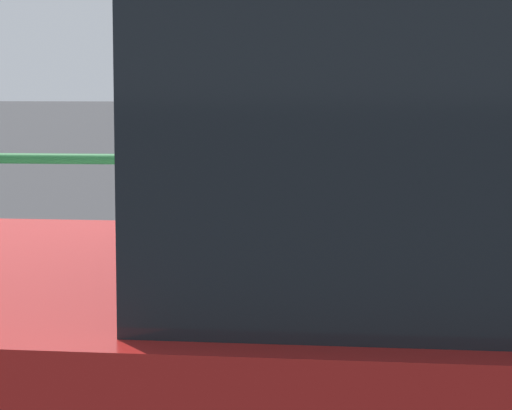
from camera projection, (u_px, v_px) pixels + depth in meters
name	position (u px, v px, depth m)	size (l,w,h in m)	color
sidewalk_curb	(275.00, 399.00, 5.42)	(36.00, 2.46, 0.14)	#ADA8A0
parking_meter	(166.00, 175.00, 4.38)	(0.16, 0.17, 1.50)	slate
pedestrian_at_meter	(301.00, 224.00, 4.37)	(0.59, 0.43, 1.58)	black
background_railing	(292.00, 209.00, 6.34)	(24.06, 0.06, 1.03)	#1E602D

